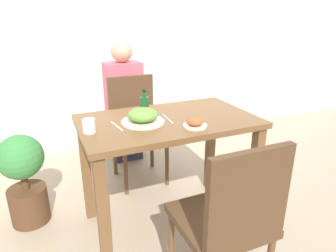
{
  "coord_description": "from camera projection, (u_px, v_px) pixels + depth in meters",
  "views": [
    {
      "loc": [
        -0.71,
        -1.62,
        1.38
      ],
      "look_at": [
        0.0,
        0.0,
        0.72
      ],
      "focal_mm": 32.0,
      "sensor_mm": 36.0,
      "label": 1
    }
  ],
  "objects": [
    {
      "name": "ground_plane",
      "position": [
        168.0,
        221.0,
        2.14
      ],
      "size": [
        16.0,
        16.0,
        0.0
      ],
      "primitive_type": "plane",
      "color": "tan"
    },
    {
      "name": "wall_back",
      "position": [
        107.0,
        23.0,
        3.0
      ],
      "size": [
        8.0,
        0.05,
        2.6
      ],
      "color": "white",
      "rests_on": "ground_plane"
    },
    {
      "name": "dining_table",
      "position": [
        168.0,
        138.0,
        1.92
      ],
      "size": [
        1.09,
        0.65,
        0.77
      ],
      "color": "brown",
      "rests_on": "ground_plane"
    },
    {
      "name": "chair_near",
      "position": [
        230.0,
        217.0,
        1.38
      ],
      "size": [
        0.42,
        0.42,
        0.9
      ],
      "rotation": [
        0.0,
        0.0,
        3.14
      ],
      "color": "#4C331E",
      "rests_on": "ground_plane"
    },
    {
      "name": "chair_far",
      "position": [
        136.0,
        123.0,
        2.58
      ],
      "size": [
        0.42,
        0.42,
        0.9
      ],
      "color": "#4C331E",
      "rests_on": "ground_plane"
    },
    {
      "name": "food_plate",
      "position": [
        143.0,
        116.0,
        1.78
      ],
      "size": [
        0.26,
        0.26,
        0.09
      ],
      "color": "beige",
      "rests_on": "dining_table"
    },
    {
      "name": "side_plate",
      "position": [
        195.0,
        123.0,
        1.72
      ],
      "size": [
        0.14,
        0.14,
        0.05
      ],
      "color": "beige",
      "rests_on": "dining_table"
    },
    {
      "name": "drink_cup",
      "position": [
        89.0,
        126.0,
        1.64
      ],
      "size": [
        0.07,
        0.07,
        0.08
      ],
      "color": "white",
      "rests_on": "dining_table"
    },
    {
      "name": "sauce_bottle",
      "position": [
        144.0,
        104.0,
        1.95
      ],
      "size": [
        0.06,
        0.06,
        0.17
      ],
      "color": "#194C23",
      "rests_on": "dining_table"
    },
    {
      "name": "fork_utensil",
      "position": [
        117.0,
        126.0,
        1.74
      ],
      "size": [
        0.03,
        0.17,
        0.0
      ],
      "rotation": [
        0.0,
        0.0,
        1.71
      ],
      "color": "silver",
      "rests_on": "dining_table"
    },
    {
      "name": "spoon_utensil",
      "position": [
        167.0,
        119.0,
        1.86
      ],
      "size": [
        0.02,
        0.18,
        0.0
      ],
      "rotation": [
        0.0,
        0.0,
        1.53
      ],
      "color": "silver",
      "rests_on": "dining_table"
    },
    {
      "name": "potted_plant_left",
      "position": [
        24.0,
        176.0,
        2.02
      ],
      "size": [
        0.3,
        0.3,
        0.65
      ],
      "color": "#51331E",
      "rests_on": "ground_plane"
    },
    {
      "name": "person_figure",
      "position": [
        124.0,
        103.0,
        2.89
      ],
      "size": [
        0.34,
        0.22,
        1.17
      ],
      "color": "#2D3347",
      "rests_on": "ground_plane"
    }
  ]
}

